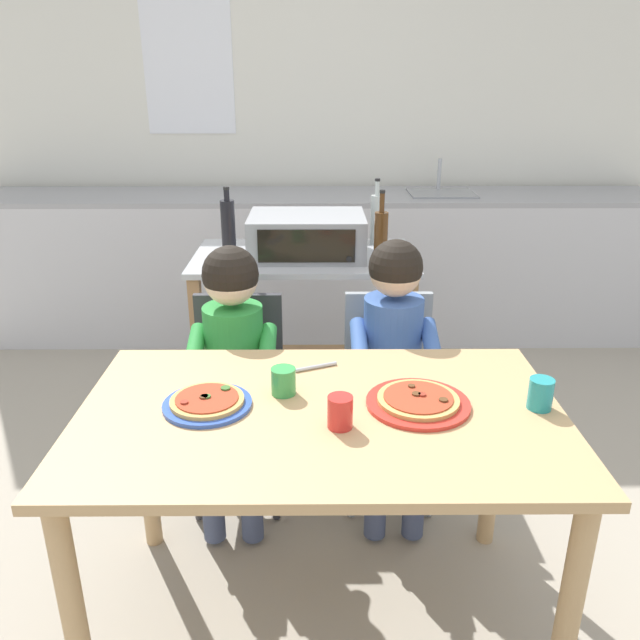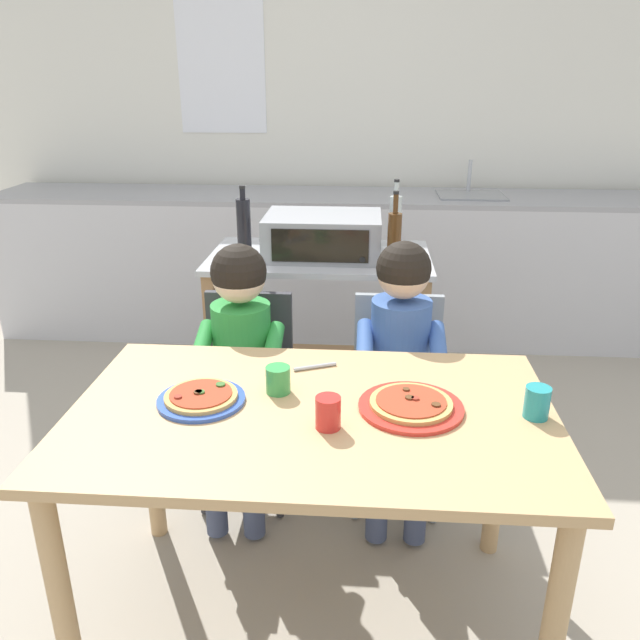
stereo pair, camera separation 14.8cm
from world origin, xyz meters
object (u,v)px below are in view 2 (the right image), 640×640
object	(u,v)px
toaster_oven	(323,235)
child_in_blue_striped_shirt	(401,350)
bottle_slim_sauce	(244,229)
drinking_cup_green	(278,380)
pizza_plate_blue_rimmed	(201,398)
drinking_cup_red	(328,413)
drinking_cup_teal	(537,402)
serving_spoon	(315,367)
bottle_brown_beer	(395,220)
kitchen_island_cart	(320,315)
bottle_clear_vinegar	(394,241)
dining_table	(312,442)
pizza_plate_red_rimmed	(411,405)
dining_chair_right	(397,385)
child_in_green_shirt	(239,347)
dining_chair_left	(247,381)

from	to	relation	value
toaster_oven	child_in_blue_striped_shirt	bearing A→B (deg)	-61.56
bottle_slim_sauce	drinking_cup_green	world-z (taller)	bottle_slim_sauce
pizza_plate_blue_rimmed	bottle_slim_sauce	bearing A→B (deg)	93.32
pizza_plate_blue_rimmed	drinking_cup_red	xyz separation A→B (m)	(0.37, -0.11, 0.03)
child_in_blue_striped_shirt	drinking_cup_teal	bearing A→B (deg)	-59.41
drinking_cup_red	serving_spoon	size ratio (longest dim) A/B	0.63
bottle_brown_beer	drinking_cup_teal	world-z (taller)	bottle_brown_beer
bottle_brown_beer	pizza_plate_blue_rimmed	distance (m)	1.48
drinking_cup_green	drinking_cup_teal	world-z (taller)	drinking_cup_teal
kitchen_island_cart	drinking_cup_teal	world-z (taller)	kitchen_island_cart
bottle_clear_vinegar	dining_table	distance (m)	1.04
kitchen_island_cart	pizza_plate_blue_rimmed	xyz separation A→B (m)	(-0.25, -1.15, 0.19)
kitchen_island_cart	pizza_plate_blue_rimmed	size ratio (longest dim) A/B	3.92
drinking_cup_red	dining_table	bearing A→B (deg)	119.16
pizza_plate_red_rimmed	drinking_cup_teal	xyz separation A→B (m)	(0.33, -0.02, 0.03)
child_in_blue_striped_shirt	dining_chair_right	bearing A→B (deg)	90.00
child_in_green_shirt	drinking_cup_green	bearing A→B (deg)	-65.62
dining_table	pizza_plate_blue_rimmed	world-z (taller)	pizza_plate_blue_rimmed
toaster_oven	pizza_plate_blue_rimmed	distance (m)	1.19
child_in_blue_striped_shirt	drinking_cup_red	world-z (taller)	child_in_blue_striped_shirt
kitchen_island_cart	child_in_blue_striped_shirt	xyz separation A→B (m)	(0.34, -0.61, 0.11)
serving_spoon	drinking_cup_green	bearing A→B (deg)	-119.62
bottle_brown_beer	child_in_green_shirt	distance (m)	1.04
dining_table	pizza_plate_red_rimmed	world-z (taller)	pizza_plate_red_rimmed
kitchen_island_cart	pizza_plate_blue_rimmed	bearing A→B (deg)	-102.29
dining_chair_right	kitchen_island_cart	bearing A→B (deg)	124.76
bottle_slim_sauce	toaster_oven	bearing A→B (deg)	19.60
dining_chair_right	pizza_plate_blue_rimmed	bearing A→B (deg)	-131.50
dining_table	drinking_cup_red	size ratio (longest dim) A/B	15.18
child_in_blue_striped_shirt	pizza_plate_red_rimmed	bearing A→B (deg)	-89.99
dining_chair_right	pizza_plate_red_rimmed	size ratio (longest dim) A/B	2.78
dining_table	drinking_cup_teal	world-z (taller)	drinking_cup_teal
pizza_plate_blue_rimmed	drinking_cup_green	size ratio (longest dim) A/B	3.11
dining_chair_left	drinking_cup_green	distance (m)	0.69
dining_chair_left	drinking_cup_teal	distance (m)	1.18
drinking_cup_teal	serving_spoon	bearing A→B (deg)	157.56
bottle_slim_sauce	dining_chair_left	distance (m)	0.65
bottle_clear_vinegar	child_in_blue_striped_shirt	bearing A→B (deg)	-86.45
kitchen_island_cart	drinking_cup_red	distance (m)	1.29
child_in_blue_striped_shirt	pizza_plate_red_rimmed	xyz separation A→B (m)	(0.00, -0.55, 0.08)
pizza_plate_red_rimmed	kitchen_island_cart	bearing A→B (deg)	106.37
pizza_plate_blue_rimmed	drinking_cup_teal	size ratio (longest dim) A/B	2.81
dining_table	pizza_plate_blue_rimmed	bearing A→B (deg)	175.86
drinking_cup_red	child_in_green_shirt	bearing A→B (deg)	119.45
dining_table	drinking_cup_green	xyz separation A→B (m)	(-0.11, 0.10, 0.14)
bottle_clear_vinegar	dining_table	world-z (taller)	bottle_clear_vinegar
pizza_plate_red_rimmed	drinking_cup_red	xyz separation A→B (m)	(-0.22, -0.11, 0.03)
dining_chair_left	drinking_cup_green	xyz separation A→B (m)	(0.21, -0.58, 0.31)
child_in_green_shirt	pizza_plate_blue_rimmed	bearing A→B (deg)	-90.00
bottle_clear_vinegar	child_in_blue_striped_shirt	distance (m)	0.49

